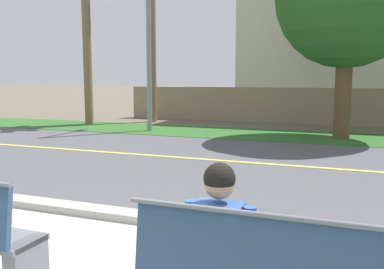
{
  "coord_description": "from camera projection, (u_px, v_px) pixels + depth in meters",
  "views": [
    {
      "loc": [
        1.96,
        -2.3,
        1.84
      ],
      "look_at": [
        -0.25,
        3.43,
        1.0
      ],
      "focal_mm": 39.91,
      "sensor_mm": 36.0,
      "label": 1
    }
  ],
  "objects": [
    {
      "name": "road_centre_line",
      "position": [
        254.0,
        163.0,
        9.08
      ],
      "size": [
        48.0,
        0.14,
        0.01
      ],
      "primitive_type": "cube",
      "color": "#E0CC4C",
      "rests_on": "ground_plane"
    },
    {
      "name": "ground_plane",
      "position": [
        268.0,
        152.0,
        10.47
      ],
      "size": [
        140.0,
        140.0,
        0.0
      ],
      "primitive_type": "plane",
      "color": "#665B4C"
    },
    {
      "name": "street_asphalt",
      "position": [
        254.0,
        163.0,
        9.08
      ],
      "size": [
        52.0,
        8.0,
        0.01
      ],
      "primitive_type": "cube",
      "color": "#515156",
      "rests_on": "ground_plane"
    },
    {
      "name": "garden_wall",
      "position": [
        280.0,
        105.0,
        16.94
      ],
      "size": [
        13.0,
        0.36,
        1.4
      ],
      "primitive_type": "cube",
      "color": "gray",
      "rests_on": "ground_plane"
    },
    {
      "name": "curb_edge",
      "position": [
        179.0,
        223.0,
        5.24
      ],
      "size": [
        44.0,
        0.3,
        0.11
      ],
      "primitive_type": "cube",
      "color": "#ADA89E",
      "rests_on": "ground_plane"
    },
    {
      "name": "seated_person_blue",
      "position": [
        223.0,
        238.0,
        3.08
      ],
      "size": [
        0.52,
        0.68,
        1.25
      ],
      "color": "black",
      "rests_on": "ground_plane"
    },
    {
      "name": "streetlamp",
      "position": [
        151.0,
        15.0,
        14.16
      ],
      "size": [
        0.24,
        2.1,
        6.76
      ],
      "color": "gray",
      "rests_on": "ground_plane"
    },
    {
      "name": "far_verge_grass",
      "position": [
        287.0,
        136.0,
        13.24
      ],
      "size": [
        48.0,
        2.8,
        0.02
      ],
      "primitive_type": "cube",
      "color": "#2D6026",
      "rests_on": "ground_plane"
    }
  ]
}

